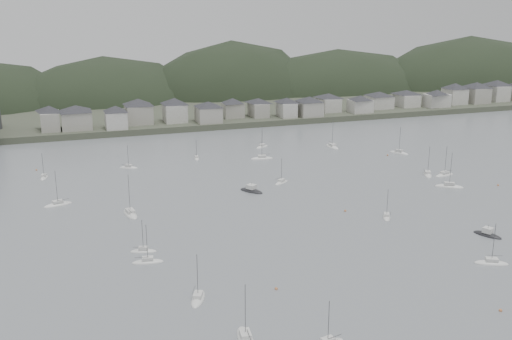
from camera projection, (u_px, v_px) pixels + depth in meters
name	position (u px, v px, depth m)	size (l,w,h in m)	color
ground	(365.00, 282.00, 130.00)	(900.00, 900.00, 0.00)	slate
far_shore_land	(151.00, 94.00, 398.35)	(900.00, 250.00, 3.00)	#383D2D
forested_ridge	(166.00, 119.00, 379.98)	(851.55, 103.94, 102.57)	black
waterfront_town	(280.00, 105.00, 310.48)	(451.48, 28.46, 12.92)	#9C9A8F
moored_fleet	(238.00, 208.00, 177.25)	(184.37, 156.31, 13.22)	silver
motor_launch_near	(487.00, 235.00, 156.27)	(5.84, 8.19, 3.85)	black
motor_launch_far	(251.00, 191.00, 193.46)	(7.70, 9.20, 4.12)	black
mooring_buoys	(290.00, 217.00, 169.89)	(170.74, 142.39, 0.70)	#BE703F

